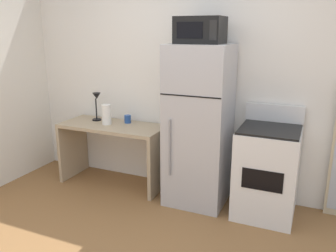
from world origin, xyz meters
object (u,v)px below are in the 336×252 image
at_px(microwave, 200,30).
at_px(coffee_mug, 128,119).
at_px(desk_lamp, 97,102).
at_px(oven_range, 267,171).
at_px(paper_towel_roll, 106,115).
at_px(refrigerator, 199,126).
at_px(desk, 113,142).

bearing_deg(microwave, coffee_mug, 169.13).
distance_m(desk_lamp, microwave, 1.60).
distance_m(microwave, oven_range, 1.56).
bearing_deg(paper_towel_roll, desk_lamp, 154.51).
xyz_separation_m(paper_towel_roll, oven_range, (1.89, -0.01, -0.40)).
xyz_separation_m(coffee_mug, paper_towel_roll, (-0.20, -0.16, 0.07)).
relative_size(paper_towel_roll, oven_range, 0.22).
bearing_deg(oven_range, microwave, -178.64).
bearing_deg(oven_range, refrigerator, 179.70).
height_order(coffee_mug, refrigerator, refrigerator).
bearing_deg(refrigerator, microwave, -89.67).
bearing_deg(coffee_mug, desk_lamp, -171.13).
relative_size(desk_lamp, microwave, 0.77).
distance_m(desk, microwave, 1.70).
bearing_deg(microwave, oven_range, 1.36).
distance_m(desk, oven_range, 1.82).
distance_m(coffee_mug, oven_range, 1.73).
height_order(coffee_mug, oven_range, oven_range).
distance_m(paper_towel_roll, microwave, 1.51).
distance_m(desk_lamp, oven_range, 2.16).
height_order(refrigerator, microwave, microwave).
relative_size(desk, oven_range, 1.15).
relative_size(refrigerator, oven_range, 1.55).
distance_m(paper_towel_roll, oven_range, 1.93).
bearing_deg(oven_range, desk, 179.23).
distance_m(desk_lamp, coffee_mug, 0.44).
height_order(paper_towel_roll, refrigerator, refrigerator).
xyz_separation_m(microwave, oven_range, (0.73, 0.02, -1.37)).
height_order(desk, oven_range, oven_range).
xyz_separation_m(paper_towel_roll, microwave, (1.16, -0.03, 0.97)).
bearing_deg(paper_towel_roll, coffee_mug, 38.44).
bearing_deg(oven_range, coffee_mug, 174.36).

